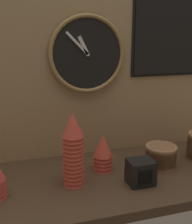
{
  "coord_description": "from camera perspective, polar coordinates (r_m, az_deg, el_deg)",
  "views": [
    {
      "loc": [
        -31.91,
        -103.98,
        58.67
      ],
      "look_at": [
        0.36,
        4.0,
        27.4
      ],
      "focal_mm": 45.0,
      "sensor_mm": 36.0,
      "label": 1
    }
  ],
  "objects": [
    {
      "name": "cup_stack_center",
      "position": [
        1.11,
        -4.64,
        -7.57
      ],
      "size": [
        8.62,
        8.62,
        30.17
      ],
      "color": "#DB4C3D",
      "rests_on": "ground_plane"
    },
    {
      "name": "wall_clock",
      "position": [
        1.32,
        -1.78,
        11.67
      ],
      "size": [
        36.13,
        2.7,
        36.13
      ],
      "color": "black"
    },
    {
      "name": "wall_tiled_back",
      "position": [
        1.34,
        -2.97,
        12.86
      ],
      "size": [
        160.0,
        3.0,
        105.0
      ],
      "color": "tan",
      "rests_on": "ground_plane"
    },
    {
      "name": "bowl_stack_right",
      "position": [
        1.32,
        13.06,
        -8.69
      ],
      "size": [
        14.19,
        14.19,
        10.37
      ],
      "color": "#996B47",
      "rests_on": "ground_plane"
    },
    {
      "name": "ground_plane",
      "position": [
        1.25,
        0.38,
        -13.64
      ],
      "size": [
        160.0,
        56.0,
        4.0
      ],
      "primitive_type": "cube",
      "color": "#4C3826"
    },
    {
      "name": "cup_stack_center_right",
      "position": [
        1.25,
        1.42,
        -8.29
      ],
      "size": [
        8.62,
        8.62,
        16.58
      ],
      "color": "#DB4C3D",
      "rests_on": "ground_plane"
    },
    {
      "name": "menu_board",
      "position": [
        1.51,
        15.6,
        17.12
      ],
      "size": [
        44.46,
        1.32,
        52.6
      ],
      "color": "black"
    },
    {
      "name": "napkin_dispenser",
      "position": [
        1.17,
        9.05,
        -11.94
      ],
      "size": [
        10.4,
        9.12,
        10.13
      ],
      "color": "black",
      "rests_on": "ground_plane"
    }
  ]
}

